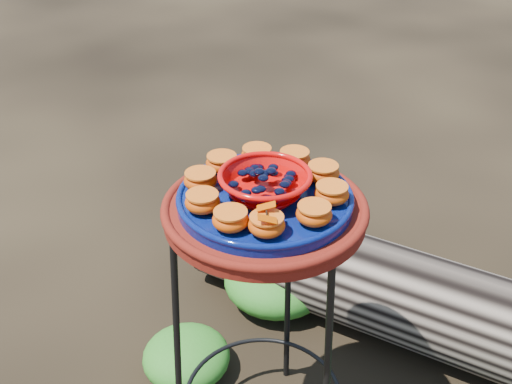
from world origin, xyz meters
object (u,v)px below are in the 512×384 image
(terracotta_saucer, at_px, (265,212))
(driftwood_log, at_px, (434,307))
(plant_stand, at_px, (264,339))
(cobalt_plate, at_px, (265,200))
(red_bowl, at_px, (265,185))

(terracotta_saucer, xyz_separation_m, driftwood_log, (0.38, 0.49, -0.57))
(plant_stand, distance_m, cobalt_plate, 0.40)
(terracotta_saucer, distance_m, cobalt_plate, 0.03)
(red_bowl, height_order, driftwood_log, red_bowl)
(red_bowl, xyz_separation_m, driftwood_log, (0.38, 0.49, -0.64))
(cobalt_plate, bearing_deg, driftwood_log, 51.86)
(terracotta_saucer, distance_m, red_bowl, 0.07)
(plant_stand, height_order, red_bowl, red_bowl)
(terracotta_saucer, bearing_deg, driftwood_log, 51.86)
(plant_stand, distance_m, driftwood_log, 0.65)
(plant_stand, relative_size, terracotta_saucer, 1.64)
(cobalt_plate, distance_m, red_bowl, 0.04)
(cobalt_plate, xyz_separation_m, driftwood_log, (0.38, 0.49, -0.60))
(cobalt_plate, relative_size, driftwood_log, 0.23)
(terracotta_saucer, height_order, red_bowl, red_bowl)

